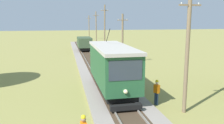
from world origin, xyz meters
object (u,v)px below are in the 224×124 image
freight_car (84,43)px  utility_pole_distant (96,28)px  utility_pole_horizon (89,27)px  second_worker (157,91)px  utility_pole_near_tram (187,52)px  gravel_pile (111,48)px  utility_pole_far (105,28)px  red_tram (112,67)px  utility_pole_mid (122,39)px

freight_car → utility_pole_distant: utility_pole_distant is taller
utility_pole_horizon → second_worker: 54.40m
utility_pole_near_tram → gravel_pile: (1.27, 29.14, -3.26)m
utility_pole_distant → utility_pole_horizon: 15.50m
gravel_pile → second_worker: (-2.49, -27.60, 0.38)m
utility_pole_far → second_worker: size_ratio=4.74×
freight_car → gravel_pile: size_ratio=2.47×
utility_pole_near_tram → utility_pole_horizon: utility_pole_near_tram is taller
freight_car → second_worker: bearing=-84.9°
utility_pole_near_tram → utility_pole_far: utility_pole_far is taller
freight_car → utility_pole_distant: size_ratio=0.68×
utility_pole_near_tram → second_worker: size_ratio=4.22×
utility_pole_horizon → gravel_pile: utility_pole_horizon is taller
utility_pole_far → second_worker: utility_pole_far is taller
utility_pole_near_tram → second_worker: (-1.22, 1.54, -2.88)m
red_tram → utility_pole_horizon: utility_pole_horizon is taller
utility_pole_distant → second_worker: 38.95m
utility_pole_near_tram → utility_pole_horizon: bearing=90.0°
red_tram → utility_pole_horizon: size_ratio=1.21×
freight_car → gravel_pile: freight_car is taller
red_tram → second_worker: bearing=-50.0°
red_tram → utility_pole_near_tram: (3.71, -4.51, 1.67)m
utility_pole_far → gravel_pile: (1.27, 0.22, -3.73)m
utility_pole_near_tram → utility_pole_horizon: 55.86m
red_tram → utility_pole_mid: bearing=71.8°
gravel_pile → freight_car: bearing=176.6°
utility_pole_mid → gravel_pile: utility_pole_mid is taller
freight_car → utility_pole_horizon: (3.71, 26.42, 2.07)m
utility_pole_near_tram → utility_pole_distant: 40.36m
utility_pole_mid → utility_pole_horizon: (0.00, 40.08, 0.26)m
gravel_pile → red_tram: bearing=-101.4°
freight_car → second_worker: freight_car is taller
utility_pole_near_tram → second_worker: bearing=128.3°
utility_pole_mid → freight_car: bearing=105.2°
utility_pole_near_tram → gravel_pile: 29.35m
utility_pole_mid → gravel_pile: (1.27, 13.36, -2.76)m
freight_car → utility_pole_distant: 11.78m
freight_car → utility_pole_horizon: bearing=82.0°
utility_pole_mid → second_worker: 14.49m
freight_car → gravel_pile: bearing=-3.4°
utility_pole_near_tram → utility_pole_distant: bearing=90.0°
utility_pole_mid → utility_pole_horizon: bearing=90.0°
utility_pole_horizon → second_worker: size_ratio=3.96×
freight_car → utility_pole_near_tram: bearing=-82.8°
utility_pole_mid → utility_pole_distant: 24.59m
utility_pole_distant → gravel_pile: bearing=-83.6°
utility_pole_horizon → second_worker: bearing=-91.3°
utility_pole_horizon → utility_pole_near_tram: bearing=-90.0°
freight_car → utility_pole_mid: (3.71, -13.65, 1.81)m
second_worker → red_tram: bearing=-78.0°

